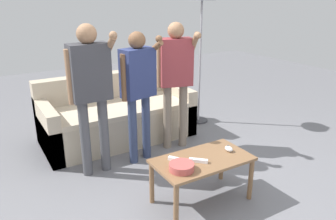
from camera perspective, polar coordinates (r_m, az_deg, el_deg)
name	(u,v)px	position (r m, az deg, el deg)	size (l,w,h in m)	color
ground_plane	(186,186)	(3.39, 3.08, -12.87)	(12.00, 12.00, 0.00)	slate
couch	(117,117)	(4.37, -8.80, -1.14)	(1.89, 0.88, 0.81)	#B7A88E
coffee_table	(202,165)	(3.01, 5.89, -9.34)	(0.87, 0.48, 0.43)	brown
snack_bowl	(182,167)	(2.77, 2.35, -9.71)	(0.21, 0.21, 0.06)	#B24C47
game_remote_nunchuk	(229,149)	(3.13, 10.38, -6.55)	(0.06, 0.09, 0.05)	white
floor_lamp	(202,1)	(4.66, 5.85, 18.04)	(0.37, 0.37, 1.94)	#2D2D33
player_left	(91,84)	(3.34, -13.11, 4.43)	(0.46, 0.31, 1.55)	#47474C
player_center	(138,83)	(3.55, -5.11, 4.69)	(0.45, 0.28, 1.44)	#2D3856
player_right	(176,72)	(3.87, 1.32, 6.59)	(0.43, 0.42, 1.51)	#756656
game_remote_wand_near	(198,161)	(2.91, 5.23, -8.62)	(0.14, 0.14, 0.03)	white
game_remote_wand_far	(176,159)	(2.92, 1.44, -8.47)	(0.11, 0.14, 0.03)	white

